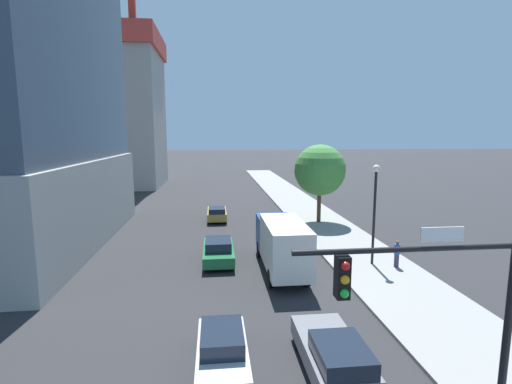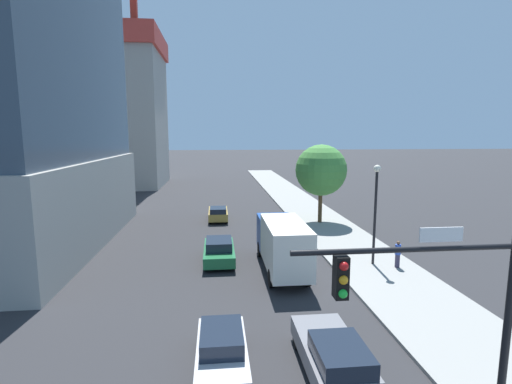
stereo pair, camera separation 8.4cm
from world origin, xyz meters
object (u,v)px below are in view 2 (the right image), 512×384
at_px(car_green, 219,250).
at_px(car_gray, 333,354).
at_px(car_silver, 222,349).
at_px(traffic_light_pole, 436,296).
at_px(street_lamp, 376,200).
at_px(street_tree, 321,170).
at_px(pedestrian_blue_shirt, 398,254).
at_px(car_gold, 218,213).
at_px(box_truck, 282,242).
at_px(construction_building, 117,102).

height_order(car_green, car_gray, car_gray).
relative_size(car_gray, car_silver, 1.05).
bearing_deg(traffic_light_pole, street_lamp, 72.58).
bearing_deg(street_tree, pedestrian_blue_shirt, -83.39).
xyz_separation_m(traffic_light_pole, car_gold, (-5.28, 27.24, -3.44)).
height_order(car_silver, box_truck, box_truck).
bearing_deg(street_lamp, traffic_light_pole, -107.42).
xyz_separation_m(street_tree, car_green, (-9.28, -9.63, -4.17)).
xyz_separation_m(construction_building, car_gold, (15.51, -27.29, -12.40)).
height_order(car_gold, box_truck, box_truck).
relative_size(car_green, box_truck, 0.61).
distance_m(street_lamp, street_tree, 11.54).
height_order(box_truck, pedestrian_blue_shirt, box_truck).
xyz_separation_m(car_green, car_silver, (-0.00, -11.42, -0.03)).
distance_m(traffic_light_pole, car_silver, 7.40).
bearing_deg(construction_building, street_lamp, -58.68).
height_order(construction_building, car_green, construction_building).
bearing_deg(pedestrian_blue_shirt, construction_building, 122.07).
relative_size(car_green, pedestrian_blue_shirt, 2.88).
distance_m(street_lamp, pedestrian_blue_shirt, 3.47).
height_order(traffic_light_pole, pedestrian_blue_shirt, traffic_light_pole).
height_order(street_lamp, street_tree, street_tree).
bearing_deg(street_tree, car_gray, -104.30).
distance_m(construction_building, box_truck, 47.02).
bearing_deg(box_truck, construction_building, 114.93).
bearing_deg(street_tree, traffic_light_pole, -99.12).
bearing_deg(car_gray, car_gold, 98.79).
xyz_separation_m(street_lamp, car_gray, (-5.77, -10.29, -3.38)).
bearing_deg(street_tree, car_green, -133.94).
bearing_deg(street_lamp, car_silver, -134.87).
height_order(car_gold, car_silver, car_silver).
distance_m(car_gold, car_silver, 23.34).
distance_m(car_green, box_truck, 4.45).
xyz_separation_m(traffic_light_pole, street_lamp, (4.21, 13.43, 0.01)).
height_order(street_lamp, pedestrian_blue_shirt, street_lamp).
bearing_deg(traffic_light_pole, pedestrian_blue_shirt, 66.84).
height_order(car_gray, pedestrian_blue_shirt, pedestrian_blue_shirt).
bearing_deg(car_gray, car_silver, 168.59).
bearing_deg(traffic_light_pole, car_gray, 116.33).
relative_size(construction_building, pedestrian_blue_shirt, 20.00).
height_order(car_green, box_truck, box_truck).
bearing_deg(box_truck, street_lamp, 2.94).
relative_size(street_lamp, car_gold, 1.42).
bearing_deg(traffic_light_pole, street_tree, 80.88).
relative_size(street_tree, car_silver, 1.69).
xyz_separation_m(street_lamp, pedestrian_blue_shirt, (1.21, -0.75, -3.17)).
height_order(traffic_light_pole, street_tree, street_tree).
bearing_deg(pedestrian_blue_shirt, traffic_light_pole, -113.16).
distance_m(construction_building, car_silver, 54.39).
xyz_separation_m(street_lamp, car_gold, (-9.50, 13.80, -3.45)).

